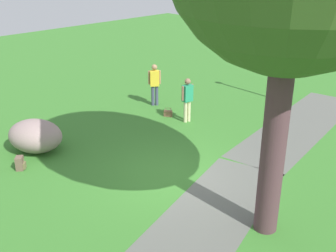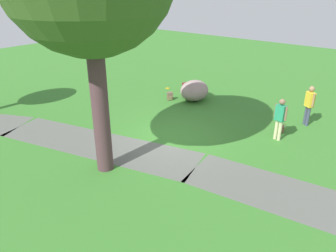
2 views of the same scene
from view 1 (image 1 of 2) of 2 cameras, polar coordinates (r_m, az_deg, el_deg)
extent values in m
plane|color=#38772B|center=(11.82, 0.90, -7.03)|extent=(48.00, 48.00, 0.00)
cube|color=#5D5E57|center=(16.03, 17.74, 0.17)|extent=(8.20, 3.05, 0.01)
cube|color=#5D5E57|center=(9.50, 2.91, -15.48)|extent=(8.26, 4.00, 0.01)
cylinder|color=#50343A|center=(9.02, 14.39, -2.08)|extent=(0.53, 0.53, 4.40)
cylinder|color=black|center=(18.46, 14.96, 3.62)|extent=(0.20, 0.20, 0.10)
cylinder|color=black|center=(18.03, 15.47, 8.32)|extent=(0.10, 0.10, 3.23)
sphere|color=white|center=(17.70, 16.07, 13.82)|extent=(0.28, 0.28, 0.28)
ellipsoid|color=gray|center=(13.78, -17.77, -1.29)|extent=(1.93, 2.18, 1.02)
cylinder|color=beige|center=(15.49, 2.88, 2.08)|extent=(0.13, 0.13, 0.81)
cylinder|color=beige|center=(15.39, 2.41, 1.96)|extent=(0.13, 0.13, 0.81)
cube|color=#259062|center=(15.20, 2.69, 4.53)|extent=(0.40, 0.30, 0.61)
cylinder|color=#8C654E|center=(15.32, 3.35, 4.80)|extent=(0.08, 0.08, 0.54)
cylinder|color=#8C654E|center=(15.06, 2.03, 4.51)|extent=(0.08, 0.08, 0.54)
sphere|color=#8C654E|center=(15.07, 2.72, 6.14)|extent=(0.22, 0.22, 0.22)
cylinder|color=#40465E|center=(17.13, -1.57, 4.23)|extent=(0.13, 0.13, 0.84)
cylinder|color=#40465E|center=(17.12, -2.10, 4.20)|extent=(0.13, 0.13, 0.84)
cube|color=yellow|center=(16.90, -1.87, 6.58)|extent=(0.43, 0.41, 0.63)
cylinder|color=#A47A56|center=(16.92, -1.12, 6.72)|extent=(0.08, 0.08, 0.56)
cylinder|color=#A47A56|center=(16.87, -2.62, 6.66)|extent=(0.08, 0.08, 0.56)
sphere|color=#A47A56|center=(16.78, -1.89, 8.09)|extent=(0.23, 0.23, 0.23)
cube|color=brown|center=(16.01, 0.01, 1.73)|extent=(0.24, 0.34, 0.24)
torus|color=brown|center=(15.95, 0.01, 2.34)|extent=(0.36, 0.36, 0.02)
cube|color=brown|center=(12.88, -19.71, -4.83)|extent=(0.33, 0.34, 0.40)
cube|color=olive|center=(12.88, -19.10, -5.13)|extent=(0.17, 0.19, 0.18)
camera|label=2|loc=(14.74, 53.73, 12.99)|focal=34.46mm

